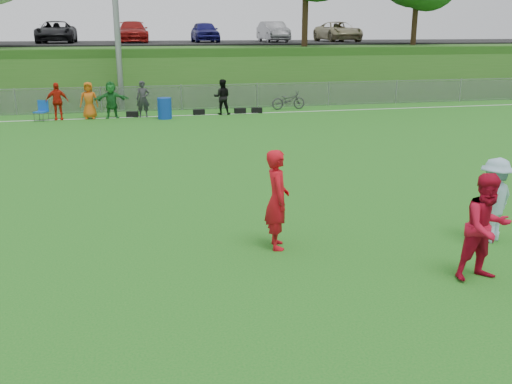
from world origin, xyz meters
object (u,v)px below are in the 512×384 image
object	(u,v)px
recycling_bin	(165,108)
player_red_left	(277,199)
player_red_center	(486,227)
bicycle	(288,100)
player_blue	(494,200)

from	to	relation	value
recycling_bin	player_red_left	bearing A→B (deg)	-87.06
player_red_center	recycling_bin	distance (m)	19.39
recycling_bin	bicycle	distance (m)	6.75
player_blue	bicycle	size ratio (longest dim) A/B	0.93
player_red_center	recycling_bin	bearing A→B (deg)	97.00
player_blue	player_red_left	bearing A→B (deg)	-37.40
player_red_center	player_blue	bearing A→B (deg)	47.16
player_blue	bicycle	xyz separation A→B (m)	(1.43, 19.26, -0.37)
player_red_left	bicycle	size ratio (longest dim) A/B	1.06
player_blue	bicycle	distance (m)	19.32
player_blue	recycling_bin	bearing A→B (deg)	-102.68
recycling_bin	player_blue	bearing A→B (deg)	-73.82
player_red_left	player_red_center	bearing A→B (deg)	-119.62
player_red_center	bicycle	bearing A→B (deg)	78.29
bicycle	player_red_left	bearing A→B (deg)	157.35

